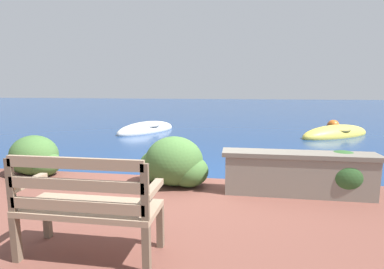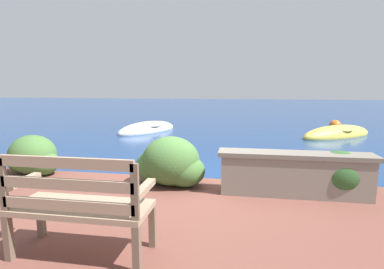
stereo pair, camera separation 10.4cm
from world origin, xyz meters
TOP-DOWN VIEW (x-y plane):
  - ground_plane at (0.00, 0.00)m, footprint 80.00×80.00m
  - park_bench at (-0.43, -2.45)m, footprint 1.21×0.48m
  - stone_wall at (1.65, -0.57)m, footprint 2.05×0.39m
  - hedge_clump_far_left at (-2.57, -0.23)m, footprint 0.99×0.71m
  - hedge_clump_left at (-0.12, -0.40)m, footprint 1.09×0.78m
  - hedge_clump_centre at (2.24, -0.45)m, footprint 0.91×0.65m
  - rowboat_nearest at (4.21, 6.28)m, footprint 3.06×2.61m
  - rowboat_mid at (-2.66, 6.34)m, footprint 2.17×2.97m
  - mooring_buoy at (4.83, 8.71)m, footprint 0.53×0.53m

SIDE VIEW (x-z plane):
  - ground_plane at x=0.00m, z-range 0.00..0.00m
  - rowboat_nearest at x=4.21m, z-range -0.29..0.40m
  - rowboat_mid at x=-2.66m, z-range -0.28..0.40m
  - mooring_buoy at x=4.83m, z-range -0.16..0.33m
  - hedge_clump_centre at x=2.24m, z-range 0.18..0.80m
  - hedge_clump_far_left at x=-2.57m, z-range 0.18..0.85m
  - stone_wall at x=1.65m, z-range 0.22..0.82m
  - hedge_clump_left at x=-0.12m, z-range 0.17..0.91m
  - park_bench at x=-0.43m, z-range 0.24..1.16m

